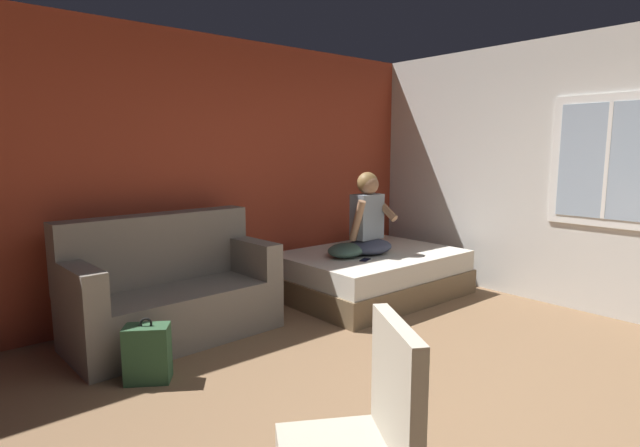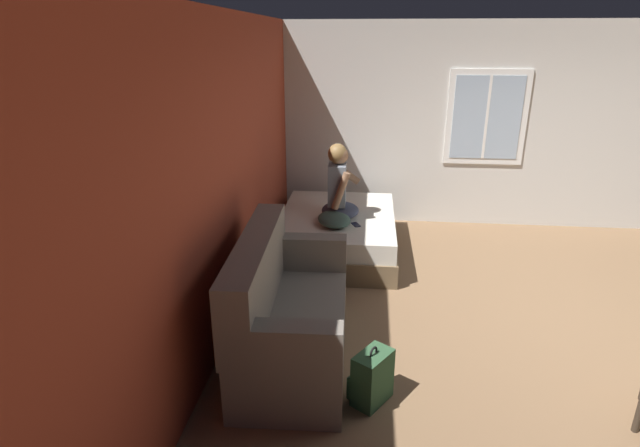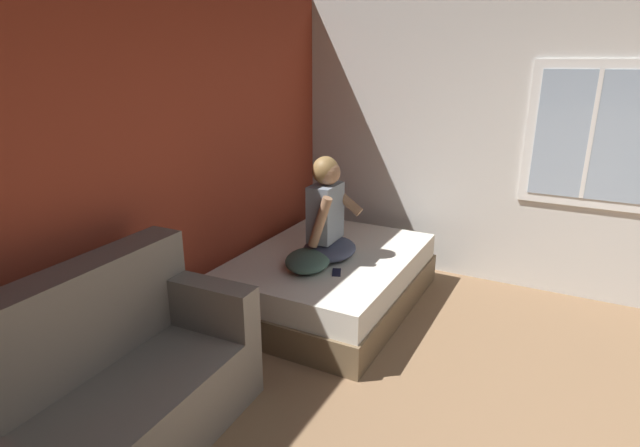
{
  "view_description": "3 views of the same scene",
  "coord_description": "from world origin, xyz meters",
  "px_view_note": "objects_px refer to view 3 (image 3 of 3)",
  "views": [
    {
      "loc": [
        -2.32,
        -1.42,
        1.6
      ],
      "look_at": [
        0.85,
        2.3,
        0.86
      ],
      "focal_mm": 28.0,
      "sensor_mm": 36.0,
      "label": 1
    },
    {
      "loc": [
        -4.08,
        1.91,
        2.48
      ],
      "look_at": [
        0.37,
        2.37,
        0.81
      ],
      "focal_mm": 28.0,
      "sensor_mm": 36.0,
      "label": 2
    },
    {
      "loc": [
        -2.06,
        0.46,
        2.1
      ],
      "look_at": [
        0.72,
        1.92,
        1.06
      ],
      "focal_mm": 28.0,
      "sensor_mm": 36.0,
      "label": 3
    }
  ],
  "objects_px": {
    "couch": "(101,394)",
    "cell_phone": "(337,272)",
    "person_seated": "(328,218)",
    "throw_pillow": "(308,261)",
    "bed": "(330,279)"
  },
  "relations": [
    {
      "from": "throw_pillow",
      "to": "cell_phone",
      "type": "bearing_deg",
      "value": -82.9
    },
    {
      "from": "bed",
      "to": "throw_pillow",
      "type": "relative_size",
      "value": 3.99
    },
    {
      "from": "couch",
      "to": "bed",
      "type": "bearing_deg",
      "value": -6.97
    },
    {
      "from": "person_seated",
      "to": "throw_pillow",
      "type": "height_order",
      "value": "person_seated"
    },
    {
      "from": "person_seated",
      "to": "throw_pillow",
      "type": "distance_m",
      "value": 0.41
    },
    {
      "from": "couch",
      "to": "cell_phone",
      "type": "relative_size",
      "value": 12.02
    },
    {
      "from": "bed",
      "to": "couch",
      "type": "xyz_separation_m",
      "value": [
        -2.19,
        0.27,
        0.16
      ]
    },
    {
      "from": "person_seated",
      "to": "throw_pillow",
      "type": "xyz_separation_m",
      "value": [
        -0.29,
        0.03,
        -0.29
      ]
    },
    {
      "from": "person_seated",
      "to": "throw_pillow",
      "type": "bearing_deg",
      "value": 174.02
    },
    {
      "from": "couch",
      "to": "person_seated",
      "type": "relative_size",
      "value": 1.98
    },
    {
      "from": "person_seated",
      "to": "cell_phone",
      "type": "distance_m",
      "value": 0.49
    },
    {
      "from": "bed",
      "to": "person_seated",
      "type": "relative_size",
      "value": 2.19
    },
    {
      "from": "bed",
      "to": "couch",
      "type": "distance_m",
      "value": 2.22
    },
    {
      "from": "throw_pillow",
      "to": "cell_phone",
      "type": "relative_size",
      "value": 3.33
    },
    {
      "from": "person_seated",
      "to": "couch",
      "type": "bearing_deg",
      "value": 172.26
    }
  ]
}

